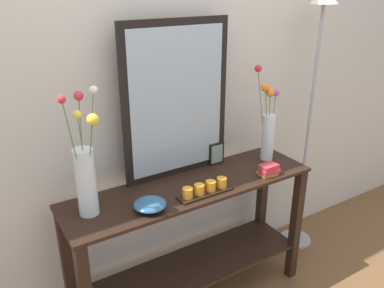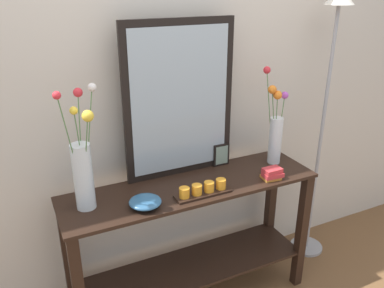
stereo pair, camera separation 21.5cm
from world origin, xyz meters
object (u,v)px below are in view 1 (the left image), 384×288
(console_table, at_px, (192,231))
(floor_lamp, at_px, (314,84))
(decorative_bowl, at_px, (150,204))
(book_stack, at_px, (269,170))
(tall_vase_left, at_px, (86,174))
(candle_tray, at_px, (205,189))
(picture_frame_small, at_px, (217,154))
(vase_right, at_px, (268,128))
(mirror_leaning, at_px, (177,101))

(console_table, height_order, floor_lamp, floor_lamp)
(decorative_bowl, relative_size, book_stack, 1.38)
(tall_vase_left, height_order, book_stack, tall_vase_left)
(candle_tray, bearing_deg, console_table, 93.18)
(tall_vase_left, bearing_deg, floor_lamp, 2.69)
(console_table, distance_m, book_stack, 0.59)
(picture_frame_small, bearing_deg, candle_tray, -134.30)
(vase_right, distance_m, decorative_bowl, 0.95)
(console_table, height_order, mirror_leaning, mirror_leaning)
(picture_frame_small, distance_m, book_stack, 0.34)
(mirror_leaning, bearing_deg, decorative_bowl, -139.04)
(tall_vase_left, distance_m, picture_frame_small, 0.89)
(decorative_bowl, relative_size, floor_lamp, 0.09)
(candle_tray, xyz_separation_m, decorative_bowl, (-0.32, 0.02, 0.00))
(book_stack, bearing_deg, decorative_bowl, 177.97)
(console_table, height_order, tall_vase_left, tall_vase_left)
(console_table, height_order, picture_frame_small, picture_frame_small)
(candle_tray, xyz_separation_m, picture_frame_small, (0.27, 0.28, 0.04))
(tall_vase_left, relative_size, candle_tray, 2.01)
(console_table, distance_m, decorative_bowl, 0.48)
(mirror_leaning, bearing_deg, candle_tray, -90.35)
(mirror_leaning, distance_m, candle_tray, 0.52)
(book_stack, bearing_deg, vase_right, 52.40)
(tall_vase_left, bearing_deg, mirror_leaning, 14.61)
(vase_right, relative_size, decorative_bowl, 3.55)
(console_table, xyz_separation_m, book_stack, (0.45, -0.13, 0.35))
(decorative_bowl, bearing_deg, picture_frame_small, 23.80)
(picture_frame_small, distance_m, floor_lamp, 0.83)
(picture_frame_small, bearing_deg, vase_right, -17.74)
(mirror_leaning, height_order, picture_frame_small, mirror_leaning)
(console_table, bearing_deg, mirror_leaning, 87.19)
(floor_lamp, bearing_deg, mirror_leaning, 175.56)
(vase_right, bearing_deg, book_stack, -127.60)
(tall_vase_left, bearing_deg, candle_tray, -13.58)
(console_table, bearing_deg, floor_lamp, 5.35)
(mirror_leaning, height_order, candle_tray, mirror_leaning)
(mirror_leaning, bearing_deg, floor_lamp, -4.44)
(console_table, relative_size, floor_lamp, 0.79)
(picture_frame_small, bearing_deg, console_table, -150.82)
(vase_right, relative_size, candle_tray, 1.87)
(console_table, xyz_separation_m, picture_frame_small, (0.28, 0.16, 0.39))
(book_stack, height_order, floor_lamp, floor_lamp)
(console_table, distance_m, floor_lamp, 1.27)
(mirror_leaning, relative_size, candle_tray, 2.83)
(mirror_leaning, xyz_separation_m, candle_tray, (-0.00, -0.30, -0.42))
(mirror_leaning, distance_m, vase_right, 0.65)
(picture_frame_small, relative_size, book_stack, 1.17)
(console_table, xyz_separation_m, mirror_leaning, (0.01, 0.18, 0.76))
(decorative_bowl, bearing_deg, candle_tray, -2.72)
(decorative_bowl, bearing_deg, console_table, 18.68)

